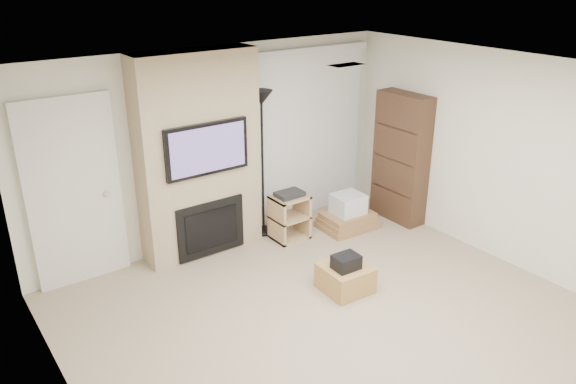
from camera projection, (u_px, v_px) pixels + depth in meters
floor at (360, 339)px, 5.47m from camera, size 5.00×5.50×0.00m
ceiling at (375, 83)px, 4.52m from camera, size 5.00×5.50×0.00m
wall_back at (216, 147)px, 7.06m from camera, size 5.00×0.00×2.50m
wall_left at (84, 320)px, 3.65m from camera, size 0.00×5.50×2.50m
wall_right at (529, 168)px, 6.35m from camera, size 0.00×5.50×2.50m
hvac_vent at (347, 65)px, 5.34m from camera, size 0.35×0.18×0.01m
ottoman at (345, 278)px, 6.24m from camera, size 0.52×0.52×0.30m
black_bag at (346, 262)px, 6.11m from camera, size 0.29×0.23×0.16m
fireplace_wall at (199, 157)px, 6.72m from camera, size 1.50×0.47×2.50m
entry_door at (74, 194)px, 6.14m from camera, size 1.02×0.11×2.14m
vertical_blinds at (307, 128)px, 7.77m from camera, size 1.98×0.10×2.37m
floor_lamp at (262, 123)px, 7.05m from camera, size 0.29×0.29×1.94m
av_stand at (290, 214)px, 7.35m from camera, size 0.45×0.38×0.66m
box_stack at (348, 215)px, 7.69m from camera, size 0.76×0.59×0.49m
bookshelf at (401, 158)px, 7.73m from camera, size 0.30×0.80×1.80m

